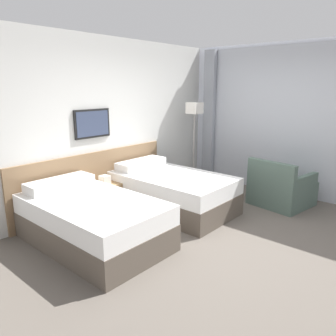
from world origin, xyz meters
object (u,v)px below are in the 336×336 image
bed_near_door (92,220)px  nightstand (106,197)px  bed_near_window (172,191)px  floor_lamp (194,116)px  armchair (281,190)px

bed_near_door → nightstand: bed_near_door is taller
bed_near_window → floor_lamp: floor_lamp is taller
bed_near_window → nightstand: size_ratio=3.20×
bed_near_window → armchair: (1.35, -1.24, -0.04)m
bed_near_door → armchair: armchair is taller
bed_near_door → nightstand: (0.78, 0.72, -0.06)m
floor_lamp → bed_near_door: bearing=-169.3°
floor_lamp → nightstand: bearing=175.0°
bed_near_window → floor_lamp: (1.29, 0.54, 1.08)m
nightstand → floor_lamp: floor_lamp is taller
bed_near_window → floor_lamp: bearing=22.7°
bed_near_window → armchair: size_ratio=1.99×
bed_near_window → nightstand: 1.06m
bed_near_door → armchair: size_ratio=1.99×
bed_near_door → nightstand: size_ratio=3.20×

